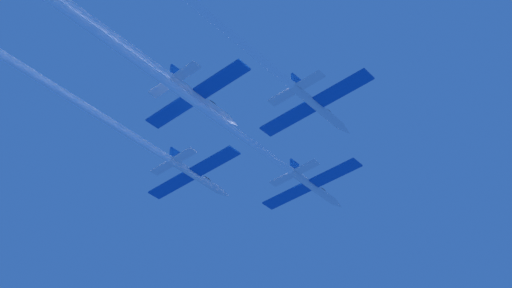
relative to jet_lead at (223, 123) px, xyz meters
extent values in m
cylinder|color=silver|center=(0.00, 22.48, -0.03)|extent=(1.34, 12.17, 1.34)
cone|color=silver|center=(0.00, 29.91, -0.03)|extent=(1.31, 2.68, 1.31)
ellipsoid|color=black|center=(0.00, 25.16, 0.54)|extent=(0.94, 2.43, 0.67)
cube|color=#0F51B2|center=(-5.29, 21.88, -0.03)|extent=(9.25, 2.68, 0.29)
cube|color=#0F51B2|center=(5.29, 21.88, -0.03)|extent=(9.25, 2.68, 0.29)
cube|color=#0F51B2|center=(0.00, 17.62, 1.62)|extent=(0.35, 2.19, 1.95)
cube|color=silver|center=(-2.75, 17.37, -0.03)|extent=(4.16, 1.61, 0.29)
cube|color=silver|center=(2.75, 17.37, -0.03)|extent=(4.16, 1.61, 0.29)
cylinder|color=white|center=(0.00, -12.74, -0.03)|extent=(1.20, 58.27, 1.20)
cylinder|color=silver|center=(-13.70, 7.34, 0.68)|extent=(1.34, 12.17, 1.34)
cone|color=silver|center=(-13.70, 14.76, 0.68)|extent=(1.31, 2.68, 1.31)
ellipsoid|color=black|center=(-13.70, 10.01, 1.24)|extent=(0.94, 2.43, 0.67)
cube|color=#0F51B2|center=(-19.00, 6.73, 0.68)|extent=(9.25, 2.68, 0.29)
cube|color=#0F51B2|center=(-8.41, 6.73, 0.68)|extent=(9.25, 2.68, 0.29)
cube|color=#0F51B2|center=(-13.70, 2.47, 2.32)|extent=(0.35, 2.19, 1.95)
cube|color=silver|center=(-16.45, 2.23, 0.68)|extent=(4.16, 1.61, 0.29)
cube|color=silver|center=(-10.95, 2.23, 0.68)|extent=(4.16, 1.61, 0.29)
cylinder|color=white|center=(-13.70, -25.95, 0.68)|extent=(1.20, 54.41, 1.20)
cylinder|color=silver|center=(12.40, 7.54, 1.12)|extent=(1.34, 12.17, 1.34)
cone|color=silver|center=(12.40, 14.96, 1.12)|extent=(1.31, 2.68, 1.31)
ellipsoid|color=black|center=(12.40, 10.22, 1.69)|extent=(0.94, 2.43, 0.67)
cube|color=#0F51B2|center=(7.10, 6.93, 1.12)|extent=(9.25, 2.68, 0.29)
cube|color=#0F51B2|center=(17.69, 6.93, 1.12)|extent=(9.25, 2.68, 0.29)
cube|color=#0F51B2|center=(12.40, 2.67, 2.76)|extent=(0.35, 2.19, 1.95)
cube|color=silver|center=(9.65, 2.43, 1.12)|extent=(4.16, 1.61, 0.29)
cube|color=silver|center=(15.15, 2.43, 1.12)|extent=(4.16, 1.61, 0.29)
cylinder|color=silver|center=(-0.25, -5.22, 1.73)|extent=(1.34, 12.17, 1.34)
cone|color=silver|center=(-0.25, 2.21, 1.73)|extent=(1.31, 2.68, 1.31)
ellipsoid|color=black|center=(-0.25, -2.54, 2.30)|extent=(0.94, 2.43, 0.67)
cube|color=#0F51B2|center=(-5.54, -5.82, 1.73)|extent=(9.25, 2.68, 0.29)
cube|color=#0F51B2|center=(5.05, -5.82, 1.73)|extent=(9.25, 2.68, 0.29)
cube|color=#0F51B2|center=(-0.25, -10.08, 3.37)|extent=(0.35, 2.19, 1.95)
cube|color=silver|center=(-3.00, -10.33, 1.73)|extent=(4.16, 1.61, 0.29)
cube|color=silver|center=(2.50, -10.33, 1.73)|extent=(4.16, 1.61, 0.29)
camera|label=1|loc=(54.84, -54.76, -67.01)|focal=46.70mm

